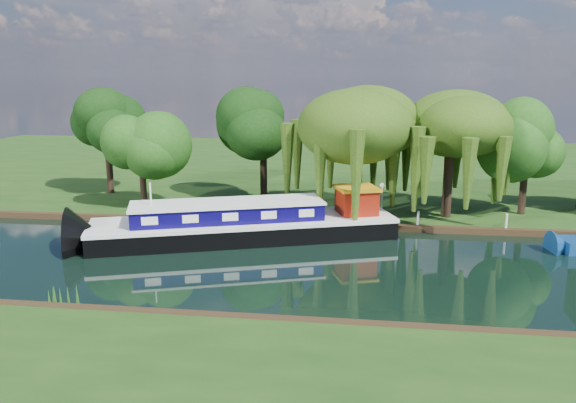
# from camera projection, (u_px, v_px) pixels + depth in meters

# --- Properties ---
(ground) EXTENTS (120.00, 120.00, 0.00)m
(ground) POSITION_uv_depth(u_px,v_px,m) (377.00, 269.00, 32.05)
(ground) COLOR black
(far_bank) EXTENTS (120.00, 52.00, 0.45)m
(far_bank) POSITION_uv_depth(u_px,v_px,m) (371.00, 168.00, 64.85)
(far_bank) COLOR #17350E
(far_bank) RESTS_ON ground
(dutch_barge) EXTENTS (20.60, 10.93, 4.27)m
(dutch_barge) POSITION_uv_depth(u_px,v_px,m) (247.00, 224.00, 37.65)
(dutch_barge) COLOR black
(dutch_barge) RESTS_ON ground
(red_dinghy) EXTENTS (2.92, 2.27, 0.55)m
(red_dinghy) POSITION_uv_depth(u_px,v_px,m) (115.00, 227.00, 40.91)
(red_dinghy) COLOR maroon
(red_dinghy) RESTS_ON ground
(willow_left) EXTENTS (7.60, 7.60, 9.11)m
(willow_left) POSITION_uv_depth(u_px,v_px,m) (359.00, 127.00, 41.27)
(willow_left) COLOR black
(willow_left) RESTS_ON far_bank
(willow_right) EXTENTS (6.92, 6.92, 8.43)m
(willow_right) POSITION_uv_depth(u_px,v_px,m) (451.00, 134.00, 40.68)
(willow_right) COLOR black
(willow_right) RESTS_ON far_bank
(tree_far_left) EXTENTS (4.55, 4.55, 7.33)m
(tree_far_left) POSITION_uv_depth(u_px,v_px,m) (141.00, 145.00, 43.54)
(tree_far_left) COLOR black
(tree_far_left) RESTS_ON far_bank
(tree_far_back) EXTENTS (4.96, 4.96, 8.34)m
(tree_far_back) POSITION_uv_depth(u_px,v_px,m) (107.00, 127.00, 49.19)
(tree_far_back) COLOR black
(tree_far_back) RESTS_ON far_bank
(tree_far_mid) EXTENTS (5.24, 5.24, 8.57)m
(tree_far_mid) POSITION_uv_depth(u_px,v_px,m) (263.00, 129.00, 46.97)
(tree_far_mid) COLOR black
(tree_far_mid) RESTS_ON far_bank
(tree_far_right) EXTENTS (4.60, 4.60, 7.52)m
(tree_far_right) POSITION_uv_depth(u_px,v_px,m) (527.00, 146.00, 41.66)
(tree_far_right) COLOR black
(tree_far_right) RESTS_ON far_bank
(lamppost) EXTENTS (0.36, 0.36, 2.56)m
(lamppost) POSITION_uv_depth(u_px,v_px,m) (382.00, 191.00, 41.59)
(lamppost) COLOR silver
(lamppost) RESTS_ON far_bank
(mooring_posts) EXTENTS (19.16, 0.16, 1.00)m
(mooring_posts) POSITION_uv_depth(u_px,v_px,m) (368.00, 216.00, 40.02)
(mooring_posts) COLOR silver
(mooring_posts) RESTS_ON far_bank
(reeds_near) EXTENTS (33.70, 1.50, 1.10)m
(reeds_near) POSITION_uv_depth(u_px,v_px,m) (545.00, 324.00, 23.72)
(reeds_near) COLOR #1E4813
(reeds_near) RESTS_ON ground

